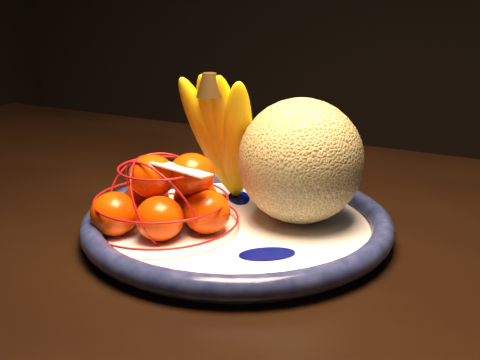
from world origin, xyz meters
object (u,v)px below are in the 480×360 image
(cantaloupe, at_px, (301,161))
(mandarin_bag, at_px, (166,200))
(banana_bunch, at_px, (224,133))
(fruit_bowl, at_px, (237,223))
(dining_table, at_px, (148,256))

(cantaloupe, xyz_separation_m, mandarin_bag, (-0.15, -0.08, -0.04))
(banana_bunch, bearing_deg, fruit_bowl, -49.38)
(dining_table, distance_m, cantaloupe, 0.30)
(dining_table, height_order, mandarin_bag, mandarin_bag)
(fruit_bowl, distance_m, banana_bunch, 0.13)
(dining_table, bearing_deg, cantaloupe, 2.33)
(fruit_bowl, bearing_deg, cantaloupe, 29.84)
(dining_table, xyz_separation_m, fruit_bowl, (0.17, -0.06, 0.10))
(mandarin_bag, bearing_deg, dining_table, 130.81)
(dining_table, bearing_deg, banana_bunch, 7.59)
(dining_table, bearing_deg, mandarin_bag, -41.61)
(cantaloupe, bearing_deg, dining_table, 174.75)
(cantaloupe, bearing_deg, banana_bunch, 168.94)
(fruit_bowl, bearing_deg, dining_table, 159.78)
(dining_table, relative_size, banana_bunch, 8.61)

